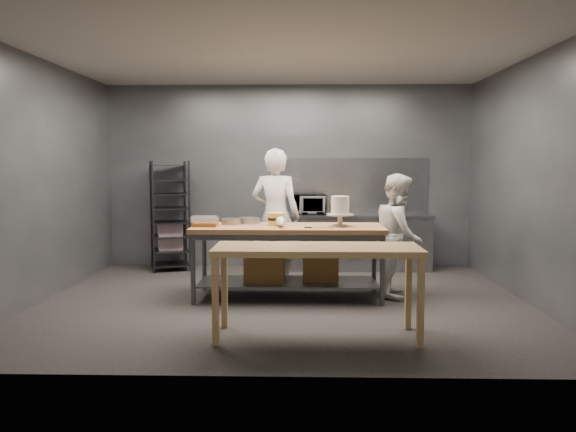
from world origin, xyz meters
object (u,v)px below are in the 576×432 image
Objects in this scene: chef_right at (399,235)px; layer_cake at (276,219)px; work_table at (288,253)px; chef_behind at (275,217)px; microwave at (309,205)px; near_counter at (317,255)px; frosted_cake_stand at (340,208)px; speed_rack at (170,217)px.

chef_right reaches higher than layer_cake.
chef_behind is at bearing 103.83° from work_table.
chef_behind is 3.55× the size of microwave.
near_counter is 1.66m from frosted_cake_stand.
microwave reaches higher than work_table.
frosted_cake_stand is 0.83m from layer_cake.
microwave is 2.40× the size of layer_cake.
microwave is at bearing -99.31° from chef_behind.
layer_cake is (-0.44, -1.90, -0.05)m from microwave.
chef_right is 0.88m from frosted_cake_stand.
chef_behind is at bearing -112.83° from microwave.
chef_behind is 1.22× the size of chef_right.
frosted_cake_stand is at bearing -9.44° from layer_cake.
speed_rack is 7.76× the size of layer_cake.
frosted_cake_stand is at bearing 116.57° from chef_right.
frosted_cake_stand is (0.65, -0.05, 0.58)m from work_table.
work_table is 1.52× the size of chef_right.
near_counter is at bearing -74.58° from layer_cake.
layer_cake is at bearing 103.99° from chef_right.
speed_rack is 3.80m from chef_right.
work_table is at bearing 175.36° from frosted_cake_stand.
near_counter is at bearing -101.64° from frosted_cake_stand.
chef_right reaches higher than frosted_cake_stand.
speed_rack reaches higher than microwave.
frosted_cake_stand reaches higher than near_counter.
chef_behind is 8.52× the size of layer_cake.
microwave is at bearing 76.89° from layer_cake.
work_table is 0.46m from layer_cake.
chef_right is at bearing 6.46° from work_table.
work_table reaches higher than near_counter.
layer_cake is (0.05, -0.73, 0.04)m from chef_behind.
microwave is (0.49, 1.16, 0.09)m from chef_behind.
work_table is 1.25× the size of chef_behind.
speed_rack is 3.23× the size of microwave.
layer_cake is at bearing 107.24° from chef_behind.
near_counter is at bearing -78.90° from work_table.
chef_behind is 1.27m from microwave.
speed_rack reaches higher than chef_right.
chef_behind is (1.76, -1.08, 0.10)m from speed_rack.
microwave is at bearing 2.04° from speed_rack.
microwave is 1.95m from layer_cake.
near_counter is 3.63m from microwave.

